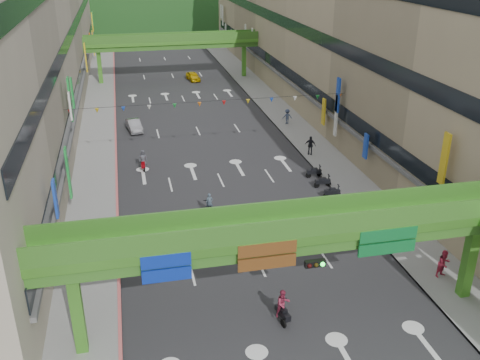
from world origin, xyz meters
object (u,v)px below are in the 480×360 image
at_px(overpass_near, 311,245).
at_px(scooter_rider_near, 210,206).
at_px(car_silver, 134,126).
at_px(pedestrian_red, 444,266).
at_px(car_yellow, 193,76).
at_px(scooter_rider_mid, 283,306).

bearing_deg(overpass_near, scooter_rider_near, 101.91).
bearing_deg(car_silver, pedestrian_red, -70.71).
height_order(overpass_near, car_yellow, overpass_near).
bearing_deg(scooter_rider_mid, overpass_near, -34.79).
relative_size(scooter_rider_mid, pedestrian_red, 1.10).
relative_size(scooter_rider_near, car_silver, 0.48).
xyz_separation_m(scooter_rider_near, car_yellow, (4.84, 44.51, -0.20)).
bearing_deg(scooter_rider_mid, car_yellow, 87.09).
height_order(car_silver, car_yellow, car_yellow).
distance_m(overpass_near, scooter_rider_mid, 4.37).
xyz_separation_m(overpass_near, scooter_rider_near, (-2.99, 14.19, -4.36)).
xyz_separation_m(scooter_rider_near, pedestrian_red, (12.94, -11.57, 0.07)).
bearing_deg(car_yellow, overpass_near, -100.88).
distance_m(car_silver, car_yellow, 24.57).
height_order(scooter_rider_mid, car_silver, scooter_rider_mid).
height_order(scooter_rider_near, car_silver, scooter_rider_near).
xyz_separation_m(scooter_rider_mid, car_silver, (-6.83, 35.40, -0.40)).
bearing_deg(overpass_near, scooter_rider_mid, 145.21).
distance_m(scooter_rider_mid, car_yellow, 58.02).
bearing_deg(car_yellow, scooter_rider_near, -105.28).
height_order(overpass_near, scooter_rider_near, overpass_near).
relative_size(scooter_rider_mid, car_yellow, 0.53).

